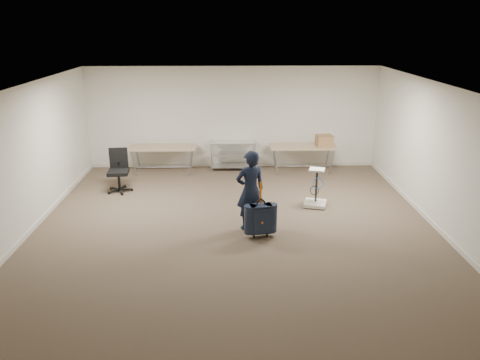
{
  "coord_description": "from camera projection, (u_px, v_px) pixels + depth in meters",
  "views": [
    {
      "loc": [
        -0.11,
        -8.3,
        3.91
      ],
      "look_at": [
        0.1,
        0.3,
        1.0
      ],
      "focal_mm": 35.0,
      "sensor_mm": 36.0,
      "label": 1
    }
  ],
  "objects": [
    {
      "name": "office_chair",
      "position": [
        119.0,
        179.0,
        11.32
      ],
      "size": [
        0.63,
        0.63,
        1.04
      ],
      "color": "black",
      "rests_on": "ground"
    },
    {
      "name": "person",
      "position": [
        250.0,
        190.0,
        9.1
      ],
      "size": [
        0.67,
        0.55,
        1.6
      ],
      "primitive_type": "imported",
      "rotation": [
        0.0,
        0.0,
        3.45
      ],
      "color": "black",
      "rests_on": "ground"
    },
    {
      "name": "room_shell",
      "position": [
        234.0,
        205.0,
        10.41
      ],
      "size": [
        8.0,
        9.0,
        9.0
      ],
      "color": "silver",
      "rests_on": "ground"
    },
    {
      "name": "suitcase",
      "position": [
        261.0,
        219.0,
        8.84
      ],
      "size": [
        0.44,
        0.3,
        1.11
      ],
      "color": "black",
      "rests_on": "ground"
    },
    {
      "name": "folding_table_right",
      "position": [
        303.0,
        148.0,
        12.68
      ],
      "size": [
        1.8,
        0.75,
        0.73
      ],
      "color": "tan",
      "rests_on": "ground"
    },
    {
      "name": "wire_shelf",
      "position": [
        233.0,
        154.0,
        12.95
      ],
      "size": [
        1.22,
        0.47,
        0.8
      ],
      "color": "silver",
      "rests_on": "ground"
    },
    {
      "name": "cardboard_box",
      "position": [
        324.0,
        141.0,
        12.55
      ],
      "size": [
        0.46,
        0.37,
        0.31
      ],
      "primitive_type": "cube",
      "rotation": [
        0.0,
        0.0,
        0.14
      ],
      "color": "olive",
      "rests_on": "folding_table_right"
    },
    {
      "name": "ground",
      "position": [
        235.0,
        233.0,
        9.12
      ],
      "size": [
        9.0,
        9.0,
        0.0
      ],
      "primitive_type": "plane",
      "color": "#4E3D2F",
      "rests_on": "ground"
    },
    {
      "name": "folding_table_left",
      "position": [
        163.0,
        149.0,
        12.6
      ],
      "size": [
        1.8,
        0.75,
        0.73
      ],
      "color": "tan",
      "rests_on": "ground"
    },
    {
      "name": "equipment_cart",
      "position": [
        316.0,
        196.0,
        10.41
      ],
      "size": [
        0.58,
        0.58,
        0.87
      ],
      "color": "beige",
      "rests_on": "ground"
    }
  ]
}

